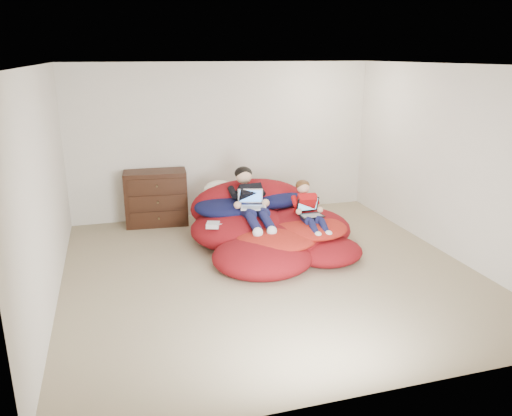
{
  "coord_description": "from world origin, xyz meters",
  "views": [
    {
      "loc": [
        -1.77,
        -5.49,
        2.62
      ],
      "look_at": [
        -0.05,
        0.45,
        0.7
      ],
      "focal_mm": 35.0,
      "sensor_mm": 36.0,
      "label": 1
    }
  ],
  "objects_px": {
    "younger_boy": "(308,207)",
    "laptop_white": "(252,202)",
    "older_boy": "(250,198)",
    "dresser": "(156,198)",
    "laptop_black": "(310,211)",
    "beanbag_pile": "(269,227)"
  },
  "relations": [
    {
      "from": "dresser",
      "to": "beanbag_pile",
      "type": "bearing_deg",
      "value": -43.46
    },
    {
      "from": "younger_boy",
      "to": "laptop_black",
      "type": "relative_size",
      "value": 2.8
    },
    {
      "from": "older_boy",
      "to": "laptop_black",
      "type": "bearing_deg",
      "value": -31.11
    },
    {
      "from": "dresser",
      "to": "older_boy",
      "type": "xyz_separation_m",
      "value": [
        1.2,
        -1.22,
        0.24
      ]
    },
    {
      "from": "dresser",
      "to": "younger_boy",
      "type": "relative_size",
      "value": 1.09
    },
    {
      "from": "older_boy",
      "to": "laptop_white",
      "type": "relative_size",
      "value": 3.05
    },
    {
      "from": "dresser",
      "to": "older_boy",
      "type": "distance_m",
      "value": 1.73
    },
    {
      "from": "older_boy",
      "to": "laptop_black",
      "type": "height_order",
      "value": "older_boy"
    },
    {
      "from": "laptop_white",
      "to": "laptop_black",
      "type": "relative_size",
      "value": 1.27
    },
    {
      "from": "beanbag_pile",
      "to": "laptop_black",
      "type": "height_order",
      "value": "beanbag_pile"
    },
    {
      "from": "laptop_black",
      "to": "dresser",
      "type": "bearing_deg",
      "value": 139.42
    },
    {
      "from": "older_boy",
      "to": "laptop_black",
      "type": "relative_size",
      "value": 3.86
    },
    {
      "from": "younger_boy",
      "to": "laptop_white",
      "type": "relative_size",
      "value": 2.21
    },
    {
      "from": "laptop_white",
      "to": "laptop_black",
      "type": "xyz_separation_m",
      "value": [
        0.73,
        -0.32,
        -0.09
      ]
    },
    {
      "from": "laptop_white",
      "to": "laptop_black",
      "type": "bearing_deg",
      "value": -23.9
    },
    {
      "from": "younger_boy",
      "to": "laptop_white",
      "type": "distance_m",
      "value": 0.78
    },
    {
      "from": "beanbag_pile",
      "to": "younger_boy",
      "type": "bearing_deg",
      "value": -26.21
    },
    {
      "from": "dresser",
      "to": "laptop_black",
      "type": "distance_m",
      "value": 2.55
    },
    {
      "from": "younger_boy",
      "to": "laptop_black",
      "type": "distance_m",
      "value": 0.07
    },
    {
      "from": "younger_boy",
      "to": "beanbag_pile",
      "type": "bearing_deg",
      "value": 153.79
    },
    {
      "from": "beanbag_pile",
      "to": "laptop_white",
      "type": "bearing_deg",
      "value": 172.84
    },
    {
      "from": "younger_boy",
      "to": "laptop_white",
      "type": "bearing_deg",
      "value": 159.46
    }
  ]
}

